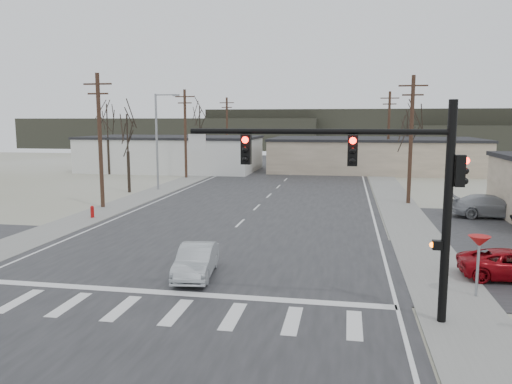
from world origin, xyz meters
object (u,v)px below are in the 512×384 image
traffic_signal_mast (386,180)px  car_parked_silver (491,206)px  fire_hydrant (92,212)px  car_far_b (295,156)px  sedan_crossing (196,261)px  car_far_a (287,166)px

traffic_signal_mast → car_parked_silver: size_ratio=1.71×
fire_hydrant → car_far_b: car_far_b is taller
fire_hydrant → car_parked_silver: size_ratio=0.17×
sedan_crossing → car_parked_silver: (15.84, 16.00, 0.09)m
fire_hydrant → car_far_b: bearing=80.7°
traffic_signal_mast → car_parked_silver: bearing=66.3°
traffic_signal_mast → car_far_a: 47.37m
traffic_signal_mast → fire_hydrant: bearing=141.9°
car_far_b → car_parked_silver: car_parked_silver is taller
fire_hydrant → sedan_crossing: bearing=-45.8°
fire_hydrant → car_parked_silver: (26.53, 5.00, 0.34)m
traffic_signal_mast → fire_hydrant: size_ratio=10.29×
sedan_crossing → car_far_a: bearing=85.1°
sedan_crossing → car_far_b: car_far_b is taller
fire_hydrant → car_far_a: size_ratio=0.18×
traffic_signal_mast → fire_hydrant: 23.39m
fire_hydrant → sedan_crossing: sedan_crossing is taller
fire_hydrant → car_parked_silver: car_parked_silver is taller
car_far_b → car_far_a: bearing=-97.4°
fire_hydrant → sedan_crossing: (10.69, -11.00, 0.25)m
fire_hydrant → car_parked_silver: bearing=10.7°
sedan_crossing → fire_hydrant: bearing=127.5°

